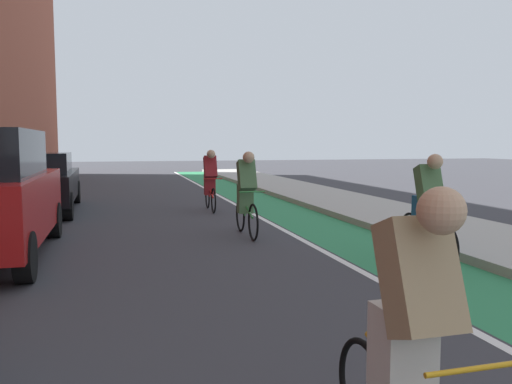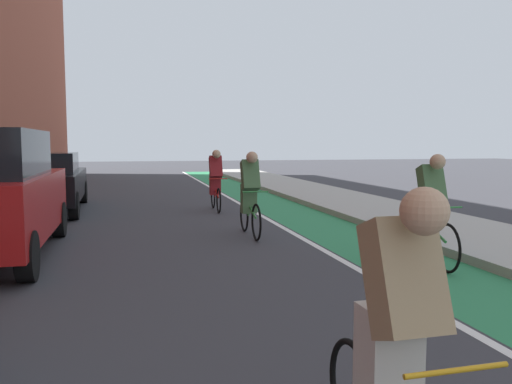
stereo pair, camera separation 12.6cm
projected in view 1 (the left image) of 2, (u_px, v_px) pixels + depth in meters
name	position (u px, v px, depth m)	size (l,w,h in m)	color
ground_plane	(162.00, 221.00, 12.03)	(80.04, 80.04, 0.00)	#38383D
bike_lane_paint	(272.00, 206.00, 14.76)	(1.60, 36.38, 0.00)	#2D8451
lane_divider_stripe	(241.00, 207.00, 14.54)	(0.12, 36.38, 0.00)	white
sidewalk_right	(342.00, 202.00, 15.29)	(2.66, 36.38, 0.14)	#A8A59E
parked_sedan_black	(37.00, 182.00, 13.47)	(2.04, 4.79, 1.53)	black
cyclist_lead	(413.00, 341.00, 2.59)	(0.48, 1.67, 1.59)	black
cyclist_mid	(427.00, 209.00, 7.72)	(0.48, 1.74, 1.63)	black
cyclist_trailing	(246.00, 192.00, 10.01)	(0.48, 1.73, 1.62)	black
cyclist_far	(210.00, 179.00, 13.74)	(0.48, 1.70, 1.60)	black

